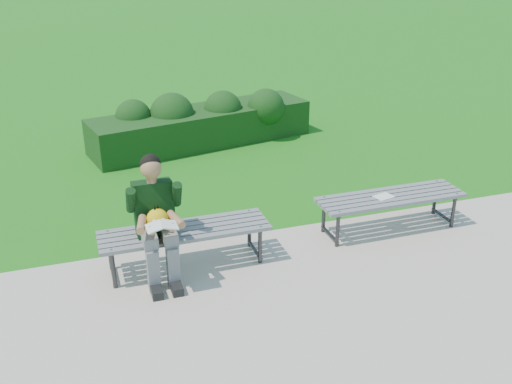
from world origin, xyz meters
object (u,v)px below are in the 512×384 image
Objects in this scene: bench_left at (185,234)px; seated_boy at (156,216)px; bench_right at (391,200)px; paper_sheet at (384,196)px; hedge at (201,122)px.

bench_left is 0.43m from seated_boy.
bench_left is 1.00× the size of bench_right.
hedge is at bearing 108.52° from paper_sheet.
bench_right is (2.52, 0.06, 0.00)m from bench_left.
hedge is 2.20× the size of bench_left.
bench_left is 2.52m from bench_right.
seated_boy reaches higher than paper_sheet.
bench_left is at bearing -178.54° from paper_sheet.
paper_sheet is (2.72, 0.15, -0.24)m from seated_boy.
hedge is at bearing 74.13° from bench_left.
hedge is 4.09m from paper_sheet.
bench_right is 2.84m from seated_boy.
paper_sheet is (-0.10, -0.00, 0.06)m from bench_right.
bench_right is at bearing 3.13° from seated_boy.
hedge reaches higher than paper_sheet.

